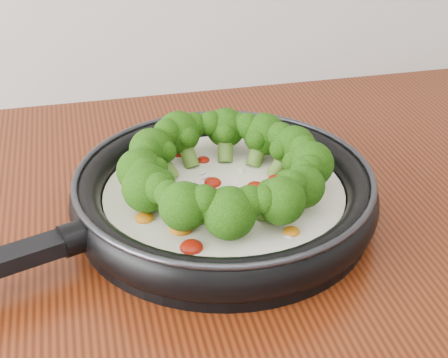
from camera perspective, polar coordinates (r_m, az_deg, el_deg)
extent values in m
cylinder|color=black|center=(0.76, 0.00, -2.85)|extent=(0.41, 0.41, 0.01)
torus|color=black|center=(0.74, 0.00, -1.24)|extent=(0.43, 0.43, 0.04)
torus|color=#2D2D33|center=(0.73, 0.00, 0.28)|extent=(0.42, 0.42, 0.01)
cylinder|color=black|center=(0.68, -12.40, -4.86)|extent=(0.04, 0.04, 0.03)
cylinder|color=white|center=(0.75, 0.00, -1.72)|extent=(0.34, 0.34, 0.02)
ellipsoid|color=#941307|center=(0.80, -1.76, 1.63)|extent=(0.02, 0.02, 0.01)
ellipsoid|color=#941307|center=(0.73, 1.43, -1.54)|extent=(0.03, 0.03, 0.01)
ellipsoid|color=orange|center=(0.77, -5.20, 0.34)|extent=(0.03, 0.03, 0.01)
ellipsoid|color=#941307|center=(0.65, -2.78, -5.80)|extent=(0.03, 0.03, 0.01)
ellipsoid|color=#941307|center=(0.82, -3.82, 2.27)|extent=(0.03, 0.03, 0.01)
ellipsoid|color=orange|center=(0.79, 4.51, 0.91)|extent=(0.02, 0.02, 0.01)
ellipsoid|color=#941307|center=(0.76, 4.61, -0.09)|extent=(0.03, 0.03, 0.01)
ellipsoid|color=#941307|center=(0.75, -0.97, -0.32)|extent=(0.02, 0.02, 0.01)
ellipsoid|color=orange|center=(0.68, 5.75, -4.47)|extent=(0.02, 0.02, 0.01)
ellipsoid|color=#941307|center=(0.72, -5.54, -1.89)|extent=(0.03, 0.03, 0.01)
ellipsoid|color=#941307|center=(0.75, 2.69, -0.69)|extent=(0.03, 0.03, 0.01)
ellipsoid|color=orange|center=(0.73, 3.50, -1.57)|extent=(0.02, 0.02, 0.01)
ellipsoid|color=#941307|center=(0.70, -2.32, -3.31)|extent=(0.03, 0.03, 0.01)
ellipsoid|color=#941307|center=(0.76, -5.87, -0.15)|extent=(0.03, 0.03, 0.01)
ellipsoid|color=orange|center=(0.70, -6.79, -3.31)|extent=(0.02, 0.02, 0.01)
ellipsoid|color=#941307|center=(0.74, -1.06, -1.08)|extent=(0.02, 0.02, 0.01)
ellipsoid|color=#941307|center=(0.79, -5.75, 1.20)|extent=(0.02, 0.02, 0.01)
ellipsoid|color=orange|center=(0.68, -3.67, -4.22)|extent=(0.03, 0.03, 0.01)
ellipsoid|color=#941307|center=(0.72, -2.26, -1.88)|extent=(0.02, 0.02, 0.01)
ellipsoid|color=white|center=(0.74, -4.12, -0.99)|extent=(0.01, 0.01, 0.00)
ellipsoid|color=white|center=(0.74, -1.55, -0.89)|extent=(0.01, 0.01, 0.00)
ellipsoid|color=white|center=(0.71, -0.36, -2.24)|extent=(0.01, 0.01, 0.00)
ellipsoid|color=white|center=(0.76, -1.58, 0.17)|extent=(0.01, 0.01, 0.00)
ellipsoid|color=white|center=(0.73, -0.21, -1.21)|extent=(0.01, 0.01, 0.00)
ellipsoid|color=white|center=(0.72, -5.70, -2.13)|extent=(0.01, 0.01, 0.00)
ellipsoid|color=white|center=(0.76, 1.02, -0.31)|extent=(0.01, 0.01, 0.00)
ellipsoid|color=white|center=(0.72, -6.33, -2.31)|extent=(0.01, 0.01, 0.00)
ellipsoid|color=white|center=(0.67, 5.47, -4.96)|extent=(0.01, 0.01, 0.00)
ellipsoid|color=white|center=(0.82, -5.04, 1.94)|extent=(0.01, 0.01, 0.00)
ellipsoid|color=white|center=(0.82, -4.41, 2.12)|extent=(0.01, 0.01, 0.00)
ellipsoid|color=white|center=(0.76, -1.77, -0.31)|extent=(0.00, 0.01, 0.00)
ellipsoid|color=white|center=(0.68, -4.16, -4.30)|extent=(0.01, 0.00, 0.00)
ellipsoid|color=white|center=(0.80, -1.38, 1.60)|extent=(0.01, 0.01, 0.00)
ellipsoid|color=white|center=(0.80, -6.14, 1.54)|extent=(0.00, 0.01, 0.00)
ellipsoid|color=white|center=(0.75, -4.63, -0.88)|extent=(0.01, 0.01, 0.00)
ellipsoid|color=white|center=(0.72, -3.44, -2.40)|extent=(0.00, 0.01, 0.00)
ellipsoid|color=white|center=(0.72, -1.65, -1.97)|extent=(0.01, 0.01, 0.00)
ellipsoid|color=white|center=(0.72, 0.96, -1.93)|extent=(0.01, 0.01, 0.00)
ellipsoid|color=white|center=(0.77, -5.16, 0.38)|extent=(0.01, 0.01, 0.00)
ellipsoid|color=white|center=(0.77, -1.78, 0.53)|extent=(0.01, 0.01, 0.00)
ellipsoid|color=white|center=(0.78, 1.48, 0.74)|extent=(0.01, 0.01, 0.00)
ellipsoid|color=white|center=(0.71, 2.25, -2.74)|extent=(0.01, 0.01, 0.00)
cylinder|color=olive|center=(0.77, 4.81, 1.26)|extent=(0.04, 0.03, 0.04)
sphere|color=black|center=(0.77, 5.96, 2.69)|extent=(0.06, 0.06, 0.05)
sphere|color=black|center=(0.78, 4.84, 3.70)|extent=(0.04, 0.04, 0.03)
sphere|color=black|center=(0.75, 6.53, 2.45)|extent=(0.04, 0.04, 0.03)
sphere|color=black|center=(0.76, 4.80, 2.51)|extent=(0.03, 0.03, 0.03)
cylinder|color=olive|center=(0.79, 2.81, 2.22)|extent=(0.04, 0.04, 0.04)
sphere|color=black|center=(0.80, 3.46, 3.82)|extent=(0.06, 0.06, 0.05)
sphere|color=black|center=(0.80, 2.05, 4.51)|extent=(0.04, 0.04, 0.03)
sphere|color=black|center=(0.78, 4.55, 3.77)|extent=(0.04, 0.04, 0.03)
sphere|color=black|center=(0.78, 2.80, 3.43)|extent=(0.03, 0.03, 0.03)
cylinder|color=olive|center=(0.80, 0.12, 2.67)|extent=(0.03, 0.04, 0.04)
sphere|color=black|center=(0.81, 0.15, 4.40)|extent=(0.06, 0.06, 0.05)
sphere|color=black|center=(0.80, -1.15, 4.75)|extent=(0.04, 0.04, 0.03)
sphere|color=black|center=(0.80, 1.42, 4.66)|extent=(0.04, 0.04, 0.03)
sphere|color=black|center=(0.79, 0.12, 3.94)|extent=(0.03, 0.03, 0.02)
cylinder|color=olive|center=(0.79, -3.11, 2.26)|extent=(0.03, 0.04, 0.04)
sphere|color=black|center=(0.80, -3.87, 3.97)|extent=(0.07, 0.07, 0.05)
sphere|color=black|center=(0.78, -4.86, 3.98)|extent=(0.04, 0.04, 0.03)
sphere|color=black|center=(0.80, -2.54, 4.62)|extent=(0.04, 0.04, 0.03)
sphere|color=black|center=(0.78, -3.15, 3.60)|extent=(0.03, 0.03, 0.03)
cylinder|color=olive|center=(0.77, -5.01, 1.07)|extent=(0.04, 0.03, 0.04)
sphere|color=black|center=(0.77, -6.21, 2.46)|extent=(0.06, 0.06, 0.05)
sphere|color=black|center=(0.74, -6.56, 2.31)|extent=(0.04, 0.04, 0.03)
sphere|color=black|center=(0.77, -5.27, 3.40)|extent=(0.04, 0.04, 0.03)
sphere|color=black|center=(0.76, -4.99, 2.32)|extent=(0.03, 0.03, 0.03)
cylinder|color=olive|center=(0.73, -5.75, -0.41)|extent=(0.03, 0.02, 0.04)
sphere|color=black|center=(0.72, -7.21, 0.68)|extent=(0.06, 0.06, 0.05)
sphere|color=black|center=(0.70, -6.75, 0.55)|extent=(0.04, 0.04, 0.03)
sphere|color=black|center=(0.74, -6.91, 1.83)|extent=(0.04, 0.04, 0.03)
sphere|color=black|center=(0.72, -5.73, 0.91)|extent=(0.03, 0.03, 0.02)
cylinder|color=olive|center=(0.71, -5.23, -1.59)|extent=(0.04, 0.03, 0.04)
sphere|color=black|center=(0.69, -6.60, -0.76)|extent=(0.07, 0.07, 0.05)
sphere|color=black|center=(0.68, -5.52, -0.77)|extent=(0.04, 0.04, 0.03)
sphere|color=black|center=(0.71, -6.94, 0.47)|extent=(0.04, 0.04, 0.03)
sphere|color=black|center=(0.70, -5.20, -0.23)|extent=(0.03, 0.03, 0.03)
cylinder|color=olive|center=(0.68, -2.64, -2.90)|extent=(0.04, 0.04, 0.04)
sphere|color=black|center=(0.65, -3.43, -2.32)|extent=(0.06, 0.06, 0.05)
sphere|color=black|center=(0.65, -1.74, -1.80)|extent=(0.04, 0.04, 0.03)
sphere|color=black|center=(0.66, -4.71, -1.32)|extent=(0.04, 0.04, 0.03)
sphere|color=black|center=(0.67, -2.70, -1.37)|extent=(0.03, 0.03, 0.02)
cylinder|color=olive|center=(0.67, 0.36, -3.31)|extent=(0.02, 0.04, 0.04)
sphere|color=black|center=(0.65, 0.46, -2.92)|extent=(0.07, 0.07, 0.05)
sphere|color=black|center=(0.65, 2.18, -1.95)|extent=(0.04, 0.04, 0.03)
sphere|color=black|center=(0.65, -1.32, -2.31)|extent=(0.04, 0.04, 0.03)
sphere|color=black|center=(0.66, 0.36, -1.88)|extent=(0.03, 0.03, 0.03)
cylinder|color=olive|center=(0.68, 3.76, -2.53)|extent=(0.03, 0.04, 0.04)
sphere|color=black|center=(0.66, 4.87, -1.85)|extent=(0.06, 0.06, 0.05)
sphere|color=black|center=(0.67, 5.74, -0.52)|extent=(0.04, 0.04, 0.03)
sphere|color=black|center=(0.65, 3.43, -1.74)|extent=(0.04, 0.04, 0.03)
sphere|color=black|center=(0.67, 3.84, -1.01)|extent=(0.03, 0.03, 0.02)
cylinder|color=olive|center=(0.71, 5.31, -1.49)|extent=(0.04, 0.04, 0.04)
sphere|color=black|center=(0.70, 6.72, -0.63)|extent=(0.06, 0.06, 0.05)
sphere|color=black|center=(0.71, 6.81, 0.71)|extent=(0.04, 0.04, 0.03)
sphere|color=black|center=(0.68, 5.89, -0.76)|extent=(0.03, 0.03, 0.03)
sphere|color=black|center=(0.70, 5.31, -0.12)|extent=(0.03, 0.03, 0.02)
cylinder|color=olive|center=(0.74, 5.84, -0.02)|extent=(0.04, 0.03, 0.04)
sphere|color=black|center=(0.73, 7.39, 1.26)|extent=(0.06, 0.06, 0.05)
sphere|color=black|center=(0.74, 6.81, 2.53)|extent=(0.04, 0.04, 0.03)
sphere|color=black|center=(0.71, 7.24, 0.96)|extent=(0.04, 0.04, 0.03)
sphere|color=black|center=(0.73, 5.94, 1.41)|extent=(0.03, 0.03, 0.03)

